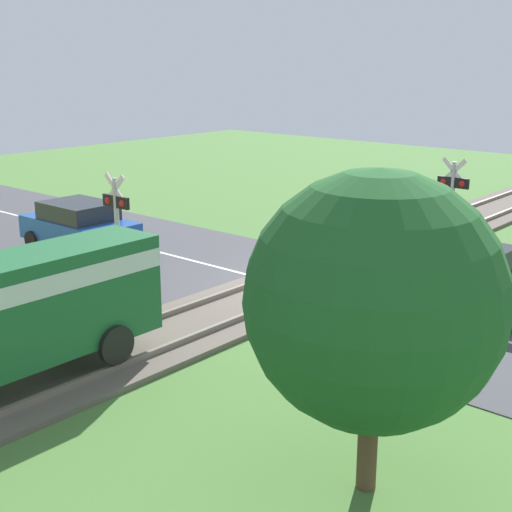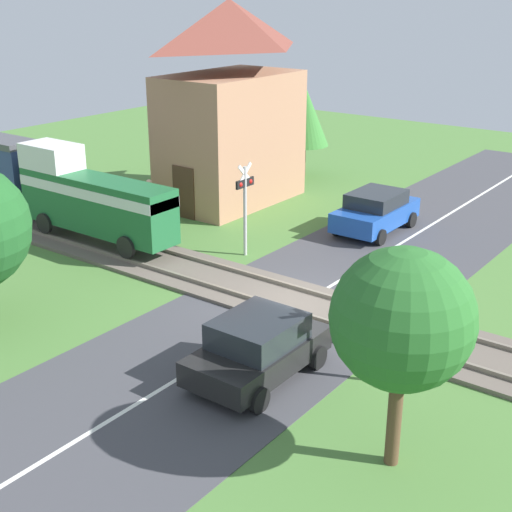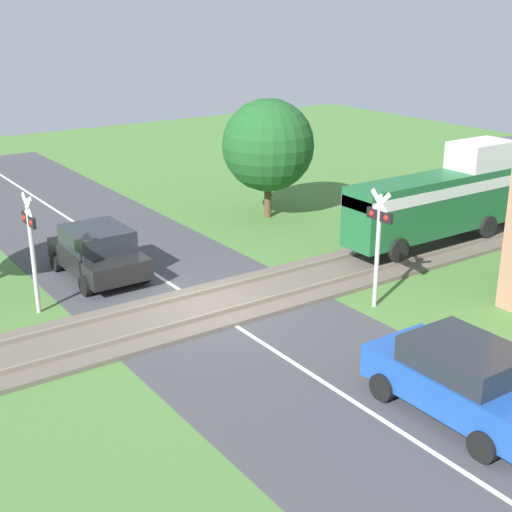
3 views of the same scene
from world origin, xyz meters
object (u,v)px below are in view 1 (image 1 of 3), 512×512
Objects in this scene: crossing_signal_east_approach at (117,222)px; crossing_signal_west_approach at (452,200)px; car_far_side at (79,226)px; car_near_crossing at (463,276)px.

crossing_signal_west_approach is at bearing -122.10° from crossing_signal_east_approach.
crossing_signal_east_approach is (-4.95, 2.39, 1.26)m from car_far_side.
crossing_signal_west_approach and crossing_signal_east_approach have the same top height.
car_far_side is 1.21× the size of crossing_signal_west_approach.
car_far_side is 5.64m from crossing_signal_east_approach.
car_near_crossing is at bearing -165.70° from car_far_side.
crossing_signal_east_approach is at bearing 39.69° from car_near_crossing.
car_near_crossing is 1.13× the size of crossing_signal_east_approach.
car_near_crossing is at bearing -140.31° from crossing_signal_east_approach.
crossing_signal_west_approach is (1.54, -2.39, 1.28)m from car_near_crossing.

